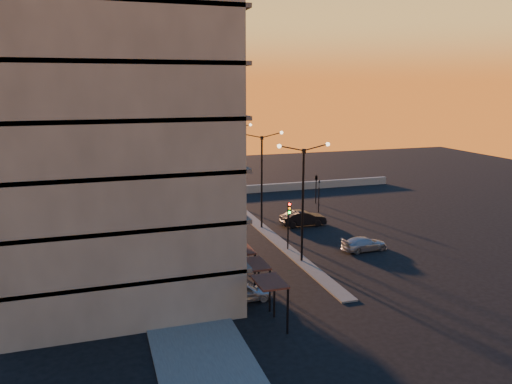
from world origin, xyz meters
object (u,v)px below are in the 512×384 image
at_px(car_sedan, 303,218).
at_px(car_wagon, 364,244).
at_px(car_hatchback, 243,291).
at_px(streetlamp_mid, 262,172).
at_px(traffic_light_main, 289,218).

bearing_deg(car_sedan, car_wagon, -166.51).
bearing_deg(car_wagon, car_hatchback, 113.56).
xyz_separation_m(streetlamp_mid, car_wagon, (6.20, -9.05, -5.01)).
distance_m(car_hatchback, car_wagon, 14.26).
bearing_deg(car_wagon, car_sedan, 9.19).
distance_m(car_hatchback, car_sedan, 18.59).
xyz_separation_m(streetlamp_mid, traffic_light_main, (0.00, -7.13, -2.70)).
bearing_deg(streetlamp_mid, car_sedan, -4.88).
height_order(streetlamp_mid, car_sedan, streetlamp_mid).
height_order(traffic_light_main, car_sedan, traffic_light_main).
bearing_deg(car_sedan, traffic_light_main, 148.68).
relative_size(streetlamp_mid, car_wagon, 2.36).
relative_size(car_hatchback, car_sedan, 0.81).
height_order(car_hatchback, car_sedan, car_sedan).
height_order(car_sedan, car_wagon, car_sedan).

